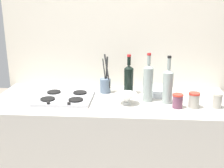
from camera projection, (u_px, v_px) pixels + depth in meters
The scene contains 12 objects.
counter_block at pixel (112, 152), 2.21m from camera, with size 1.80×0.70×0.90m, color beige.
backsplash_panel at pixel (115, 54), 2.37m from camera, with size 1.90×0.06×2.36m, color beige.
stovetop_hob at pixel (64, 98), 2.08m from camera, with size 0.42×0.37×0.04m.
plate_stack at pixel (158, 91), 2.19m from camera, with size 0.22×0.22×0.05m.
wine_bottle_leftmost at pixel (148, 82), 2.01m from camera, with size 0.07×0.07×0.36m.
wine_bottle_mid_left at pixel (168, 85), 1.97m from camera, with size 0.07×0.07×0.35m.
wine_bottle_mid_right at pixel (129, 79), 2.18m from camera, with size 0.07×0.07×0.32m.
mixing_bowl at pixel (126, 98), 1.97m from camera, with size 0.15×0.15×0.08m.
utensil_crock at pixel (105, 84), 2.22m from camera, with size 0.09×0.09×0.32m.
condiment_jar_front at pixel (178, 101), 1.90m from camera, with size 0.07×0.07×0.10m.
condiment_jar_rear at pixel (217, 101), 1.90m from camera, with size 0.07×0.07×0.11m.
condiment_jar_spare at pixel (194, 100), 1.90m from camera, with size 0.08×0.08×0.11m.
Camera 1 is at (0.14, -1.96, 1.60)m, focal length 44.05 mm.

